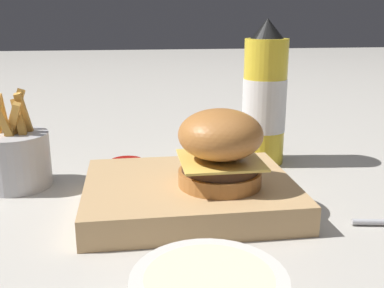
{
  "coord_description": "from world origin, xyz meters",
  "views": [
    {
      "loc": [
        -0.08,
        -0.5,
        0.25
      ],
      "look_at": [
        0.0,
        0.06,
        0.09
      ],
      "focal_mm": 42.0,
      "sensor_mm": 36.0,
      "label": 1
    }
  ],
  "objects": [
    {
      "name": "burger",
      "position": [
        0.04,
        0.04,
        0.09
      ],
      "size": [
        0.11,
        0.11,
        0.1
      ],
      "color": "#AD6B33",
      "rests_on": "serving_board"
    },
    {
      "name": "fries_basket",
      "position": [
        -0.24,
        0.17,
        0.05
      ],
      "size": [
        0.1,
        0.1,
        0.15
      ],
      "color": "#B7B7BC",
      "rests_on": "ground_plane"
    },
    {
      "name": "ground_plane",
      "position": [
        0.0,
        0.0,
        0.0
      ],
      "size": [
        6.0,
        6.0,
        0.0
      ],
      "primitive_type": "plane",
      "color": "#B7B2A8"
    },
    {
      "name": "ketchup_puddle",
      "position": [
        -0.08,
        0.26,
        0.0
      ],
      "size": [
        0.06,
        0.06,
        0.0
      ],
      "color": "#9E140F",
      "rests_on": "ground_plane"
    },
    {
      "name": "ketchup_bottle",
      "position": [
        0.15,
        0.23,
        0.11
      ],
      "size": [
        0.07,
        0.07,
        0.24
      ],
      "color": "yellow",
      "rests_on": "ground_plane"
    },
    {
      "name": "serving_board",
      "position": [
        0.0,
        0.06,
        0.02
      ],
      "size": [
        0.27,
        0.22,
        0.04
      ],
      "color": "tan",
      "rests_on": "ground_plane"
    }
  ]
}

